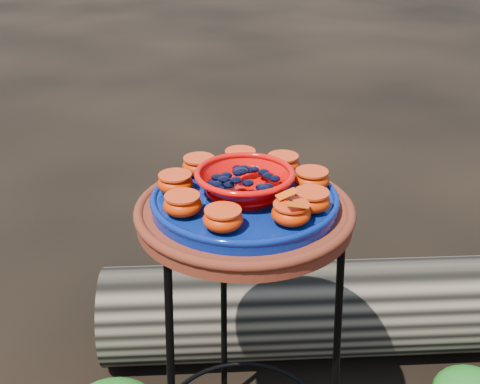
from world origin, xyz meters
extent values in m
cylinder|color=#5C210A|center=(0.00, 0.00, 0.72)|extent=(0.43, 0.43, 0.03)
cylinder|color=#020B4E|center=(0.00, 0.00, 0.75)|extent=(0.37, 0.37, 0.02)
ellipsoid|color=#B12D00|center=(0.05, -0.13, 0.78)|extent=(0.07, 0.07, 0.04)
ellipsoid|color=#B12D00|center=(0.10, -0.09, 0.78)|extent=(0.07, 0.07, 0.04)
ellipsoid|color=#B12D00|center=(0.14, 0.00, 0.78)|extent=(0.07, 0.07, 0.04)
ellipsoid|color=#B12D00|center=(0.11, 0.09, 0.78)|extent=(0.07, 0.07, 0.04)
ellipsoid|color=#B12D00|center=(0.03, 0.14, 0.78)|extent=(0.07, 0.07, 0.04)
ellipsoid|color=#B12D00|center=(-0.07, 0.12, 0.78)|extent=(0.07, 0.07, 0.04)
ellipsoid|color=#B12D00|center=(-0.13, 0.05, 0.78)|extent=(0.07, 0.07, 0.04)
ellipsoid|color=#B12D00|center=(-0.13, -0.05, 0.78)|extent=(0.07, 0.07, 0.04)
ellipsoid|color=#B12D00|center=(-0.07, -0.12, 0.78)|extent=(0.07, 0.07, 0.04)
ellipsoid|color=#126112|center=(-0.07, 0.55, 0.08)|extent=(0.33, 0.33, 0.16)
camera|label=1|loc=(-0.27, -1.02, 1.29)|focal=45.00mm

